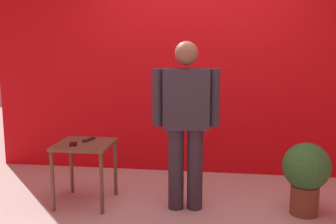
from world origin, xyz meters
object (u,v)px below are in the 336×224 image
object	(u,v)px
tv_remote	(89,140)
potted_plant	(306,172)
cell_phone	(73,144)
side_table	(85,152)
standing_person	(186,117)

from	to	relation	value
tv_remote	potted_plant	xyz separation A→B (m)	(2.12, -0.09, -0.22)
cell_phone	potted_plant	size ratio (longest dim) A/B	0.21
side_table	tv_remote	size ratio (longest dim) A/B	3.66
standing_person	tv_remote	size ratio (longest dim) A/B	9.50
cell_phone	tv_remote	bearing A→B (deg)	44.94
standing_person	side_table	distance (m)	1.07
standing_person	cell_phone	size ratio (longest dim) A/B	11.21
standing_person	tv_remote	xyz separation A→B (m)	(-1.00, 0.10, -0.27)
standing_person	potted_plant	world-z (taller)	standing_person
standing_person	tv_remote	distance (m)	1.04
tv_remote	standing_person	bearing A→B (deg)	9.71
standing_person	side_table	world-z (taller)	standing_person
standing_person	tv_remote	bearing A→B (deg)	174.09
cell_phone	potted_plant	xyz separation A→B (m)	(2.21, 0.10, -0.22)
standing_person	potted_plant	xyz separation A→B (m)	(1.13, 0.02, -0.50)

